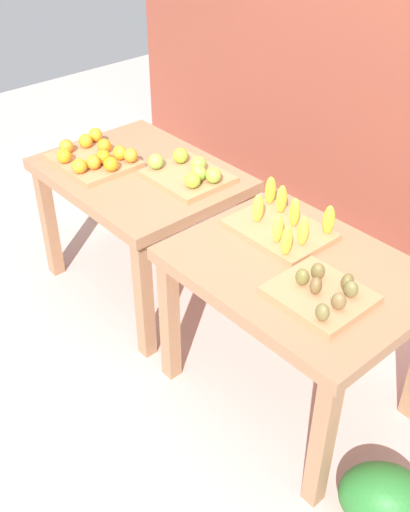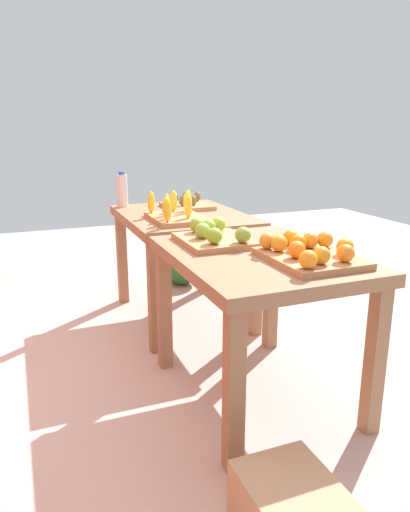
{
  "view_description": "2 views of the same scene",
  "coord_description": "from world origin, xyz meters",
  "px_view_note": "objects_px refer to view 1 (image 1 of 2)",
  "views": [
    {
      "loc": [
        1.84,
        -1.64,
        2.28
      ],
      "look_at": [
        0.0,
        -0.03,
        0.52
      ],
      "focal_mm": 43.36,
      "sensor_mm": 36.0,
      "label": 1
    },
    {
      "loc": [
        -2.49,
        1.04,
        1.34
      ],
      "look_at": [
        0.06,
        0.03,
        0.59
      ],
      "focal_mm": 33.3,
      "sensor_mm": 36.0,
      "label": 2
    }
  ],
  "objects_px": {
    "banana_crate": "(282,225)",
    "kiwi_bin": "(322,293)",
    "display_table_left": "(141,189)",
    "display_table_right": "(298,287)",
    "cardboard_produce_box": "(108,197)",
    "orange_bin": "(95,157)",
    "apple_bin": "(189,173)"
  },
  "relations": [
    {
      "from": "apple_bin",
      "to": "cardboard_produce_box",
      "type": "xyz_separation_m",
      "value": [
        -1.1,
        0.17,
        -0.69
      ]
    },
    {
      "from": "orange_bin",
      "to": "apple_bin",
      "type": "relative_size",
      "value": 1.09
    },
    {
      "from": "apple_bin",
      "to": "kiwi_bin",
      "type": "height_order",
      "value": "apple_bin"
    },
    {
      "from": "kiwi_bin",
      "to": "cardboard_produce_box",
      "type": "distance_m",
      "value": 2.31
    },
    {
      "from": "cardboard_produce_box",
      "to": "orange_bin",
      "type": "bearing_deg",
      "value": -34.22
    },
    {
      "from": "display_table_right",
      "to": "display_table_left",
      "type": "bearing_deg",
      "value": 180.0
    },
    {
      "from": "orange_bin",
      "to": "apple_bin",
      "type": "xyz_separation_m",
      "value": [
        0.46,
        0.26,
        -0.0
      ]
    },
    {
      "from": "orange_bin",
      "to": "kiwi_bin",
      "type": "bearing_deg",
      "value": 1.26
    },
    {
      "from": "display_table_left",
      "to": "banana_crate",
      "type": "height_order",
      "value": "banana_crate"
    },
    {
      "from": "orange_bin",
      "to": "kiwi_bin",
      "type": "relative_size",
      "value": 1.26
    },
    {
      "from": "banana_crate",
      "to": "cardboard_produce_box",
      "type": "bearing_deg",
      "value": 174.09
    },
    {
      "from": "kiwi_bin",
      "to": "orange_bin",
      "type": "bearing_deg",
      "value": -178.74
    },
    {
      "from": "banana_crate",
      "to": "kiwi_bin",
      "type": "xyz_separation_m",
      "value": [
        0.41,
        -0.22,
        -0.02
      ]
    },
    {
      "from": "orange_bin",
      "to": "apple_bin",
      "type": "distance_m",
      "value": 0.53
    },
    {
      "from": "display_table_right",
      "to": "kiwi_bin",
      "type": "distance_m",
      "value": 0.26
    },
    {
      "from": "display_table_right",
      "to": "apple_bin",
      "type": "xyz_separation_m",
      "value": [
        -0.87,
        0.13,
        0.15
      ]
    },
    {
      "from": "display_table_right",
      "to": "orange_bin",
      "type": "bearing_deg",
      "value": -174.25
    },
    {
      "from": "display_table_right",
      "to": "banana_crate",
      "type": "bearing_deg",
      "value": 151.17
    },
    {
      "from": "apple_bin",
      "to": "cardboard_produce_box",
      "type": "relative_size",
      "value": 1.04
    },
    {
      "from": "banana_crate",
      "to": "orange_bin",
      "type": "bearing_deg",
      "value": -167.24
    },
    {
      "from": "display_table_right",
      "to": "cardboard_produce_box",
      "type": "xyz_separation_m",
      "value": [
        -1.97,
        0.3,
        -0.54
      ]
    },
    {
      "from": "orange_bin",
      "to": "banana_crate",
      "type": "distance_m",
      "value": 1.14
    },
    {
      "from": "apple_bin",
      "to": "display_table_right",
      "type": "bearing_deg",
      "value": -8.31
    },
    {
      "from": "apple_bin",
      "to": "kiwi_bin",
      "type": "relative_size",
      "value": 1.15
    },
    {
      "from": "banana_crate",
      "to": "kiwi_bin",
      "type": "height_order",
      "value": "banana_crate"
    },
    {
      "from": "display_table_left",
      "to": "orange_bin",
      "type": "bearing_deg",
      "value": -147.54
    },
    {
      "from": "apple_bin",
      "to": "orange_bin",
      "type": "bearing_deg",
      "value": -150.58
    },
    {
      "from": "display_table_left",
      "to": "display_table_right",
      "type": "xyz_separation_m",
      "value": [
        1.12,
        0.0,
        0.0
      ]
    },
    {
      "from": "display_table_left",
      "to": "banana_crate",
      "type": "relative_size",
      "value": 2.36
    },
    {
      "from": "orange_bin",
      "to": "cardboard_produce_box",
      "type": "relative_size",
      "value": 1.14
    },
    {
      "from": "apple_bin",
      "to": "cardboard_produce_box",
      "type": "distance_m",
      "value": 1.31
    },
    {
      "from": "apple_bin",
      "to": "banana_crate",
      "type": "relative_size",
      "value": 0.94
    }
  ]
}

